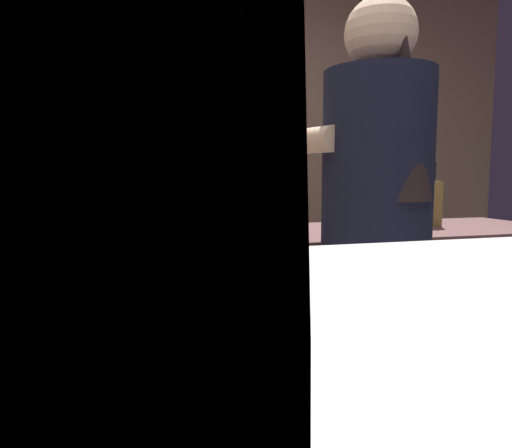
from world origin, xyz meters
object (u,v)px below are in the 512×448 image
(mixing_bowl, at_px, (193,226))
(chefs_knife, at_px, (386,229))
(pint_glass_near, at_px, (118,209))
(bartender, at_px, (377,230))
(bottle_soy, at_px, (182,163))
(bottle_hot_sauce, at_px, (214,160))
(knife_block, at_px, (427,202))
(bottle_vinegar, at_px, (175,161))

(mixing_bowl, xyz_separation_m, chefs_knife, (0.78, -0.12, -0.02))
(chefs_knife, distance_m, pint_glass_near, 1.94)
(bartender, height_order, pint_glass_near, bartender)
(pint_glass_near, bearing_deg, bottle_soy, 82.79)
(bartender, bearing_deg, chefs_knife, -48.09)
(pint_glass_near, relative_size, bottle_soy, 0.68)
(chefs_knife, relative_size, bottle_hot_sauce, 0.96)
(mixing_bowl, distance_m, pint_glass_near, 1.77)
(knife_block, bearing_deg, bottle_hot_sauce, 115.84)
(pint_glass_near, bearing_deg, knife_block, 52.59)
(pint_glass_near, bearing_deg, mixing_bowl, 81.37)
(chefs_knife, xyz_separation_m, bottle_vinegar, (-0.71, 1.42, 0.31))
(bottle_hot_sauce, bearing_deg, knife_block, -64.16)
(mixing_bowl, xyz_separation_m, bottle_soy, (0.11, 1.20, 0.27))
(chefs_knife, bearing_deg, bottle_soy, 121.07)
(pint_glass_near, xyz_separation_m, bottle_soy, (0.37, 2.94, 0.07))
(mixing_bowl, bearing_deg, pint_glass_near, -98.63)
(pint_glass_near, bearing_deg, bottle_vinegar, 83.61)
(bottle_vinegar, distance_m, bottle_soy, 0.10)
(chefs_knife, bearing_deg, bartender, -120.44)
(bottle_hot_sauce, bearing_deg, bartender, -85.20)
(bottle_soy, bearing_deg, chefs_knife, -62.92)
(knife_block, bearing_deg, chefs_knife, -164.79)
(mixing_bowl, height_order, bottle_soy, bottle_soy)
(mixing_bowl, relative_size, bottle_hot_sauce, 0.77)
(pint_glass_near, bearing_deg, bottle_hot_sauce, 78.79)
(knife_block, relative_size, bottle_vinegar, 1.32)
(chefs_knife, relative_size, pint_glass_near, 1.86)
(bottle_vinegar, xyz_separation_m, bottle_hot_sauce, (0.27, 0.05, 0.01))
(bartender, relative_size, chefs_knife, 7.01)
(knife_block, bearing_deg, bottle_vinegar, 125.13)
(mixing_bowl, relative_size, bottle_vinegar, 0.91)
(knife_block, relative_size, bottle_soy, 1.49)
(bartender, distance_m, bottle_vinegar, 1.89)
(mixing_bowl, xyz_separation_m, bottle_hot_sauce, (0.35, 1.35, 0.30))
(bartender, distance_m, bottle_soy, 1.79)
(bottle_vinegar, bearing_deg, mixing_bowl, -93.36)
(bartender, height_order, mixing_bowl, bartender)
(pint_glass_near, xyz_separation_m, bottle_hot_sauce, (0.61, 3.09, 0.10))
(bartender, relative_size, pint_glass_near, 13.06)
(bottle_hot_sauce, bearing_deg, mixing_bowl, -104.48)
(bottle_soy, bearing_deg, pint_glass_near, -97.21)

